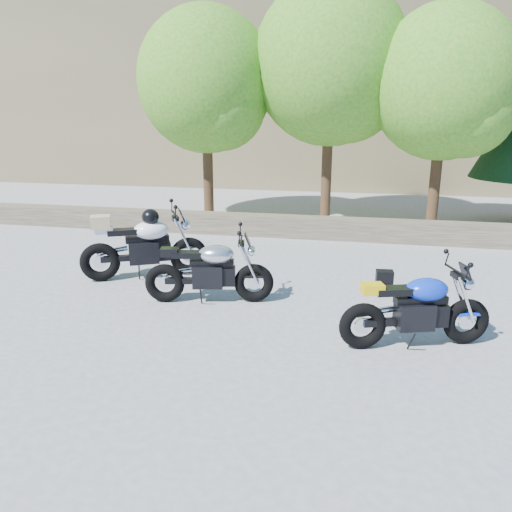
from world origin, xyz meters
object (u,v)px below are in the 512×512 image
(silver_bike, at_px, (210,272))
(white_bike, at_px, (144,245))
(blue_bike, at_px, (417,310))
(backpack, at_px, (384,282))

(silver_bike, bearing_deg, white_bike, 136.34)
(white_bike, xyz_separation_m, blue_bike, (4.60, -1.92, -0.14))
(white_bike, bearing_deg, silver_bike, -58.68)
(blue_bike, relative_size, backpack, 5.15)
(white_bike, relative_size, backpack, 5.61)
(silver_bike, relative_size, backpack, 5.38)
(white_bike, distance_m, backpack, 4.31)
(backpack, bearing_deg, white_bike, 175.66)
(white_bike, relative_size, blue_bike, 1.09)
(silver_bike, xyz_separation_m, backpack, (2.74, 1.03, -0.32))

